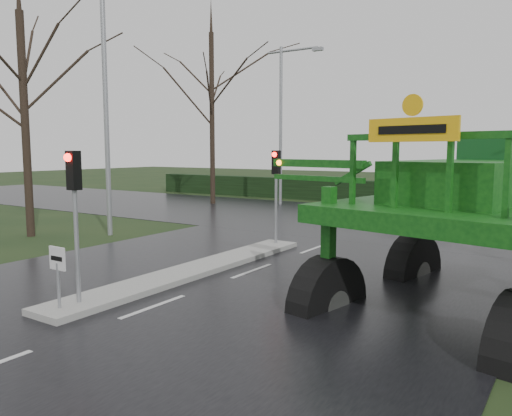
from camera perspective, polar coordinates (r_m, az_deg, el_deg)
The scene contains 14 objects.
ground at distance 11.72m, azimuth -11.61°, elevation -11.08°, with size 140.00×140.00×0.00m, color black.
road_main at distance 19.86m, azimuth 9.25°, elevation -3.70°, with size 14.00×80.00×0.02m, color black.
road_cross at distance 25.39m, azimuth 14.80°, elevation -1.58°, with size 80.00×12.00×0.02m, color black.
median_island at distance 14.67m, azimuth -6.91°, elevation -7.03°, with size 1.20×10.00×0.16m, color gray.
hedge_row at distance 32.95m, azimuth 19.29°, elevation 1.41°, with size 44.00×0.90×1.50m, color black.
keep_left_sign at distance 11.49m, azimuth -21.72°, elevation -6.31°, with size 0.50×0.07×1.35m.
traffic_signal_near at distance 11.54m, azimuth -20.05°, elevation 1.52°, with size 0.26×0.33×3.52m.
traffic_signal_mid at distance 17.94m, azimuth 2.30°, elevation 3.61°, with size 0.26×0.33×3.52m.
street_light_left_near at distance 21.41m, azimuth -16.31°, elevation 12.95°, with size 3.85×0.30×10.00m.
street_light_left_far at distance 32.28m, azimuth 3.33°, elevation 10.99°, with size 3.85×0.30×10.00m.
tree_left_near at distance 22.46m, azimuth -25.04°, elevation 11.93°, with size 6.30×6.30×10.85m.
tree_left_far at distance 33.16m, azimuth -5.07°, elevation 12.86°, with size 7.70×7.70×13.26m.
crop_sprayer at distance 11.45m, azimuth 9.18°, elevation 2.38°, with size 10.07×7.16×5.72m.
white_sedan at distance 26.04m, azimuth 18.72°, elevation -1.52°, with size 1.49×4.26×1.40m, color silver.
Camera 1 is at (7.94, -7.85, 3.54)m, focal length 35.00 mm.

